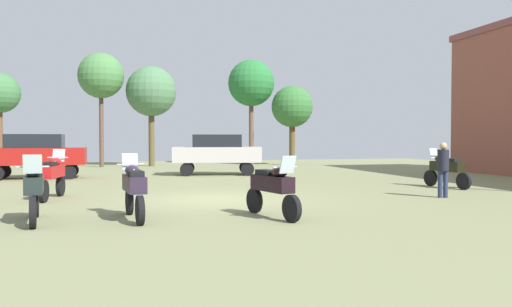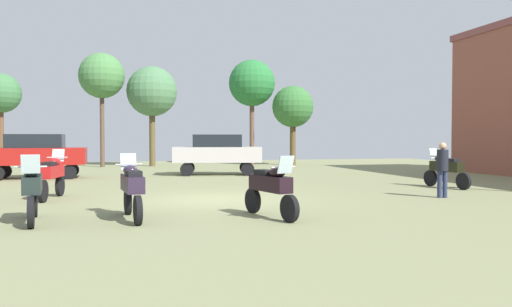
{
  "view_description": "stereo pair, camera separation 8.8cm",
  "coord_description": "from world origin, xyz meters",
  "views": [
    {
      "loc": [
        -2.63,
        -14.8,
        1.83
      ],
      "look_at": [
        2.98,
        6.98,
        1.16
      ],
      "focal_mm": 35.48,
      "sensor_mm": 36.0,
      "label": 1
    },
    {
      "loc": [
        -2.54,
        -14.82,
        1.83
      ],
      "look_at": [
        2.98,
        6.98,
        1.16
      ],
      "focal_mm": 35.48,
      "sensor_mm": 36.0,
      "label": 2
    }
  ],
  "objects": [
    {
      "name": "car_1",
      "position": [
        1.74,
        9.91,
        1.19
      ],
      "size": [
        4.54,
        2.48,
        2.0
      ],
      "rotation": [
        0.0,
        0.0,
        1.41
      ],
      "color": "black",
      "rests_on": "ground"
    },
    {
      "name": "motorcycle_1",
      "position": [
        -2.46,
        -3.21,
        0.74
      ],
      "size": [
        0.64,
        2.23,
        1.46
      ],
      "rotation": [
        0.0,
        0.0,
        0.13
      ],
      "color": "black",
      "rests_on": "ground"
    },
    {
      "name": "tree_4",
      "position": [
        -1.02,
        18.73,
        4.84
      ],
      "size": [
        3.25,
        3.25,
        6.49
      ],
      "color": "brown",
      "rests_on": "ground"
    },
    {
      "name": "car_2",
      "position": [
        -6.58,
        9.6,
        1.19
      ],
      "size": [
        4.33,
        1.86,
        2.0
      ],
      "rotation": [
        0.0,
        0.0,
        1.59
      ],
      "color": "black",
      "rests_on": "ground"
    },
    {
      "name": "person_1",
      "position": [
        6.75,
        -1.32,
        1.01
      ],
      "size": [
        0.4,
        0.4,
        1.69
      ],
      "rotation": [
        0.0,
        0.0,
        6.1
      ],
      "color": "#242C4B",
      "rests_on": "ground"
    },
    {
      "name": "motorcycle_4",
      "position": [
        -4.76,
        1.28,
        0.75
      ],
      "size": [
        0.69,
        2.24,
        1.48
      ],
      "rotation": [
        0.0,
        0.0,
        -0.16
      ],
      "color": "black",
      "rests_on": "ground"
    },
    {
      "name": "motorcycle_7",
      "position": [
        0.62,
        -3.73,
        0.73
      ],
      "size": [
        0.81,
        2.17,
        1.44
      ],
      "rotation": [
        0.0,
        0.0,
        3.41
      ],
      "color": "black",
      "rests_on": "ground"
    },
    {
      "name": "ground_plane",
      "position": [
        0.0,
        0.0,
        0.01
      ],
      "size": [
        44.0,
        52.0,
        0.02
      ],
      "color": "#7C8057"
    },
    {
      "name": "tree_6",
      "position": [
        -10.03,
        18.75,
        4.52
      ],
      "size": [
        2.41,
        2.41,
        5.77
      ],
      "color": "brown",
      "rests_on": "ground"
    },
    {
      "name": "tree_1",
      "position": [
        -4.13,
        18.54,
        5.74
      ],
      "size": [
        2.85,
        2.85,
        7.19
      ],
      "color": "brown",
      "rests_on": "ground"
    },
    {
      "name": "tree_2",
      "position": [
        5.71,
        18.92,
        5.58
      ],
      "size": [
        3.18,
        3.18,
        7.19
      ],
      "color": "brown",
      "rests_on": "ground"
    },
    {
      "name": "motorcycle_6",
      "position": [
        -4.55,
        -3.14,
        0.75
      ],
      "size": [
        0.64,
        2.26,
        1.49
      ],
      "rotation": [
        0.0,
        0.0,
        3.27
      ],
      "color": "black",
      "rests_on": "ground"
    },
    {
      "name": "motorcycle_2",
      "position": [
        8.75,
        1.4,
        0.73
      ],
      "size": [
        0.7,
        2.2,
        1.44
      ],
      "rotation": [
        0.0,
        0.0,
        0.17
      ],
      "color": "black",
      "rests_on": "ground"
    },
    {
      "name": "tree_3",
      "position": [
        8.25,
        17.65,
        3.93
      ],
      "size": [
        2.79,
        2.79,
        5.35
      ],
      "color": "brown",
      "rests_on": "ground"
    }
  ]
}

